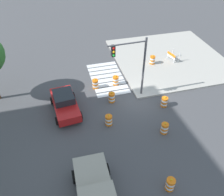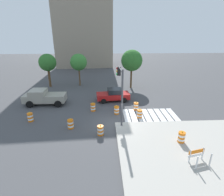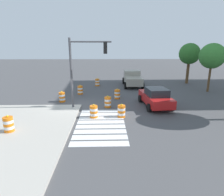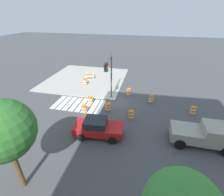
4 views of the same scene
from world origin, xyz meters
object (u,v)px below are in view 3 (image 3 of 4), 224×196
(traffic_barrel_crosswalk_end, at_px, (62,97))
(traffic_barrel_lane_center, at_px, (80,90))
(traffic_barrel_opposite_curb, at_px, (117,94))
(street_tree_streetside_mid, at_px, (190,54))
(traffic_barrel_median_near, at_px, (121,111))
(traffic_barrel_median_far, at_px, (94,112))
(sports_car, at_px, (156,97))
(pickup_truck, at_px, (132,78))
(traffic_barrel_far_curb, at_px, (97,82))
(traffic_barrel_on_sidewalk, at_px, (8,124))
(traffic_barrel_near_corner, at_px, (108,102))
(street_tree_streetside_near, at_px, (212,56))
(traffic_light_pole, at_px, (85,61))

(traffic_barrel_crosswalk_end, height_order, traffic_barrel_lane_center, same)
(traffic_barrel_opposite_curb, distance_m, street_tree_streetside_mid, 13.15)
(traffic_barrel_median_near, xyz_separation_m, street_tree_streetside_mid, (-12.75, 10.02, 3.53))
(traffic_barrel_crosswalk_end, distance_m, traffic_barrel_lane_center, 3.15)
(traffic_barrel_median_far, xyz_separation_m, traffic_barrel_lane_center, (-7.01, -1.92, 0.00))
(sports_car, distance_m, pickup_truck, 8.95)
(traffic_barrel_lane_center, bearing_deg, sports_car, 57.49)
(traffic_barrel_far_curb, height_order, traffic_barrel_on_sidewalk, traffic_barrel_on_sidewalk)
(traffic_barrel_near_corner, bearing_deg, street_tree_streetside_near, 115.63)
(pickup_truck, bearing_deg, street_tree_streetside_mid, 99.81)
(traffic_barrel_near_corner, xyz_separation_m, traffic_barrel_median_far, (2.40, -1.03, 0.00))
(traffic_barrel_on_sidewalk, distance_m, street_tree_streetside_mid, 23.02)
(pickup_truck, relative_size, street_tree_streetside_near, 0.97)
(traffic_barrel_far_curb, relative_size, traffic_barrel_opposite_curb, 1.00)
(traffic_barrel_far_curb, xyz_separation_m, traffic_barrel_on_sidewalk, (13.92, -4.54, 0.15))
(sports_car, relative_size, traffic_barrel_lane_center, 4.36)
(traffic_barrel_near_corner, relative_size, traffic_barrel_far_curb, 1.00)
(traffic_barrel_on_sidewalk, bearing_deg, sports_car, 116.92)
(traffic_barrel_far_curb, distance_m, street_tree_streetside_mid, 12.90)
(traffic_barrel_crosswalk_end, relative_size, street_tree_streetside_near, 0.19)
(traffic_barrel_median_far, distance_m, traffic_barrel_lane_center, 7.27)
(sports_car, bearing_deg, traffic_barrel_opposite_curb, -129.17)
(sports_car, bearing_deg, street_tree_streetside_mid, 145.98)
(traffic_barrel_median_near, bearing_deg, traffic_barrel_far_curb, -168.53)
(traffic_barrel_crosswalk_end, relative_size, street_tree_streetside_mid, 0.19)
(traffic_barrel_crosswalk_end, xyz_separation_m, traffic_barrel_on_sidewalk, (6.66, -1.61, 0.15))
(sports_car, height_order, traffic_barrel_lane_center, sports_car)
(traffic_barrel_near_corner, height_order, traffic_barrel_on_sidewalk, traffic_barrel_on_sidewalk)
(traffic_light_pole, bearing_deg, pickup_truck, 151.75)
(traffic_barrel_lane_center, height_order, street_tree_streetside_near, street_tree_streetside_near)
(traffic_barrel_far_curb, bearing_deg, sports_car, 31.36)
(sports_car, relative_size, street_tree_streetside_near, 0.83)
(traffic_barrel_lane_center, xyz_separation_m, traffic_light_pole, (4.84, 1.20, 3.46))
(sports_car, xyz_separation_m, traffic_barrel_near_corner, (0.13, -4.08, -0.36))
(street_tree_streetside_near, bearing_deg, traffic_barrel_crosswalk_end, -76.58)
(traffic_barrel_near_corner, relative_size, traffic_barrel_crosswalk_end, 1.00)
(traffic_barrel_median_near, bearing_deg, traffic_barrel_on_sidewalk, -69.53)
(traffic_barrel_on_sidewalk, relative_size, traffic_light_pole, 0.19)
(traffic_barrel_crosswalk_end, relative_size, traffic_light_pole, 0.19)
(sports_car, height_order, street_tree_streetside_mid, street_tree_streetside_mid)
(traffic_barrel_median_far, relative_size, traffic_light_pole, 0.19)
(sports_car, height_order, traffic_light_pole, traffic_light_pole)
(traffic_barrel_near_corner, distance_m, traffic_barrel_crosswalk_end, 4.59)
(traffic_barrel_median_far, bearing_deg, traffic_barrel_far_curb, -178.52)
(traffic_barrel_median_near, xyz_separation_m, traffic_barrel_far_curb, (-11.36, -2.31, 0.00))
(traffic_barrel_crosswalk_end, distance_m, traffic_barrel_median_far, 5.25)
(traffic_barrel_median_near, bearing_deg, traffic_barrel_opposite_curb, -179.58)
(traffic_barrel_near_corner, xyz_separation_m, street_tree_streetside_near, (-5.48, 11.43, 3.50))
(traffic_barrel_near_corner, bearing_deg, traffic_barrel_crosswalk_end, -112.35)
(traffic_light_pole, xyz_separation_m, street_tree_streetside_near, (-5.71, 13.18, 0.05))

